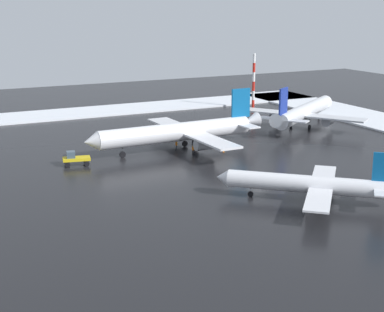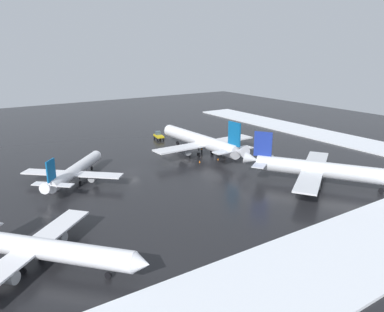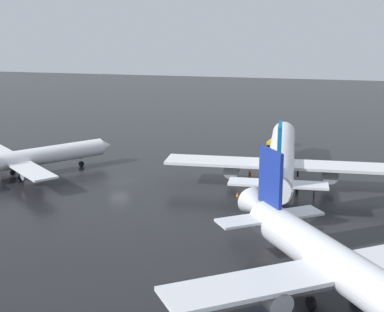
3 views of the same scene
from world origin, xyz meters
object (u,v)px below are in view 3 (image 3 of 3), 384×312
at_px(airplane_parked_portside, 26,158).
at_px(pushback_tug, 277,140).
at_px(traffic_cone_mid_line, 279,199).
at_px(traffic_cone_near_nose, 238,194).
at_px(ground_crew_near_tug, 314,189).
at_px(airplane_foreground_jet, 281,158).
at_px(ground_crew_mid_apron, 286,176).
at_px(ground_crew_by_nose_gear, 250,176).
at_px(airplane_parked_starboard, 352,276).

relative_size(airplane_parked_portside, pushback_tug, 4.24).
distance_m(airplane_parked_portside, traffic_cone_mid_line, 35.40).
bearing_deg(traffic_cone_near_nose, ground_crew_near_tug, 10.62).
bearing_deg(pushback_tug, airplane_foreground_jet, -163.48).
bearing_deg(airplane_foreground_jet, ground_crew_mid_apron, -57.75).
bearing_deg(airplane_foreground_jet, ground_crew_near_tug, -139.48).
bearing_deg(airplane_parked_portside, traffic_cone_mid_line, -54.47).
height_order(ground_crew_by_nose_gear, traffic_cone_mid_line, ground_crew_by_nose_gear).
relative_size(ground_crew_near_tug, traffic_cone_mid_line, 3.11).
bearing_deg(ground_crew_by_nose_gear, pushback_tug, -16.56).
relative_size(airplane_foreground_jet, airplane_parked_portside, 1.73).
relative_size(ground_crew_mid_apron, ground_crew_near_tug, 1.00).
relative_size(ground_crew_by_nose_gear, traffic_cone_mid_line, 3.11).
height_order(airplane_parked_portside, ground_crew_mid_apron, airplane_parked_portside).
height_order(airplane_foreground_jet, ground_crew_mid_apron, airplane_foreground_jet).
bearing_deg(ground_crew_mid_apron, airplane_parked_portside, 113.01).
xyz_separation_m(airplane_parked_starboard, traffic_cone_near_nose, (-12.21, 27.28, -3.13)).
distance_m(airplane_foreground_jet, ground_crew_mid_apron, 2.71).
bearing_deg(airplane_foreground_jet, ground_crew_by_nose_gear, 98.39).
height_order(airplane_parked_portside, traffic_cone_mid_line, airplane_parked_portside).
bearing_deg(traffic_cone_near_nose, airplane_parked_portside, 174.11).
xyz_separation_m(airplane_parked_starboard, ground_crew_by_nose_gear, (-11.37, 33.19, -2.44)).
xyz_separation_m(traffic_cone_near_nose, traffic_cone_mid_line, (5.17, -0.77, 0.00)).
height_order(airplane_parked_portside, pushback_tug, airplane_parked_portside).
xyz_separation_m(ground_crew_by_nose_gear, ground_crew_near_tug, (8.48, -4.15, 0.00)).
height_order(ground_crew_mid_apron, traffic_cone_mid_line, ground_crew_mid_apron).
bearing_deg(ground_crew_mid_apron, airplane_parked_starboard, -152.41).
xyz_separation_m(airplane_foreground_jet, airplane_parked_starboard, (7.33, -33.91, -0.15)).
distance_m(airplane_parked_starboard, airplane_parked_portside, 51.96).
bearing_deg(ground_crew_by_nose_gear, traffic_cone_near_nose, 161.36).
xyz_separation_m(ground_crew_near_tug, traffic_cone_near_nose, (-9.33, -1.75, -0.70)).
bearing_deg(airplane_parked_starboard, pushback_tug, 155.80).
xyz_separation_m(airplane_foreground_jet, ground_crew_mid_apron, (0.66, 0.45, -2.59)).
relative_size(airplane_parked_starboard, ground_crew_near_tug, 17.81).
bearing_deg(ground_crew_near_tug, ground_crew_by_nose_gear, 154.65).
distance_m(airplane_parked_portside, ground_crew_mid_apron, 35.74).
relative_size(ground_crew_mid_apron, traffic_cone_near_nose, 3.11).
bearing_deg(airplane_foreground_jet, airplane_parked_starboard, -169.61).
bearing_deg(pushback_tug, airplane_parked_starboard, -158.92).
relative_size(ground_crew_by_nose_gear, traffic_cone_near_nose, 3.11).
relative_size(airplane_foreground_jet, ground_crew_by_nose_gear, 21.20).
relative_size(airplane_parked_starboard, pushback_tug, 6.16).
bearing_deg(airplane_foreground_jet, pushback_tug, 3.11).
xyz_separation_m(ground_crew_by_nose_gear, traffic_cone_near_nose, (-0.84, -5.90, -0.70)).
xyz_separation_m(airplane_foreground_jet, traffic_cone_near_nose, (-4.88, -6.63, -3.29)).
bearing_deg(ground_crew_near_tug, airplane_parked_portside, 178.80).
distance_m(airplane_parked_portside, ground_crew_by_nose_gear, 30.95).
bearing_deg(airplane_parked_portside, ground_crew_near_tug, -50.15).
relative_size(pushback_tug, ground_crew_mid_apron, 2.89).
bearing_deg(airplane_parked_portside, traffic_cone_near_nose, -54.08).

